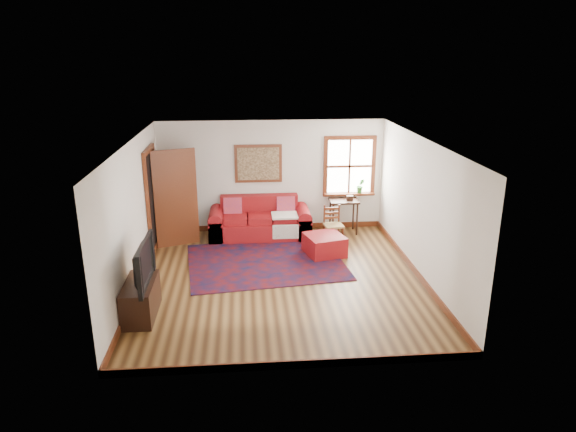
{
  "coord_description": "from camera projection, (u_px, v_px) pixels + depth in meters",
  "views": [
    {
      "loc": [
        -0.6,
        -8.44,
        3.94
      ],
      "look_at": [
        0.18,
        0.6,
        1.0
      ],
      "focal_mm": 32.0,
      "sensor_mm": 36.0,
      "label": 1
    }
  ],
  "objects": [
    {
      "name": "persian_rug",
      "position": [
        266.0,
        262.0,
        10.0
      ],
      "size": [
        3.2,
        2.69,
        0.02
      ],
      "primitive_type": "cube",
      "rotation": [
        0.0,
        0.0,
        0.12
      ],
      "color": "#500B0E",
      "rests_on": "ground"
    },
    {
      "name": "doorway",
      "position": [
        167.0,
        198.0,
        10.44
      ],
      "size": [
        0.89,
        1.08,
        2.14
      ],
      "color": "black",
      "rests_on": "ground"
    },
    {
      "name": "room_envelope",
      "position": [
        281.0,
        191.0,
        8.77
      ],
      "size": [
        5.04,
        5.54,
        2.52
      ],
      "color": "silver",
      "rests_on": "ground"
    },
    {
      "name": "framed_artwork",
      "position": [
        258.0,
        164.0,
        11.33
      ],
      "size": [
        1.05,
        0.07,
        0.85
      ],
      "color": "#612A14",
      "rests_on": "ground"
    },
    {
      "name": "ground",
      "position": [
        281.0,
        279.0,
        9.26
      ],
      "size": [
        5.5,
        5.5,
        0.0
      ],
      "primitive_type": "plane",
      "color": "#3E2410",
      "rests_on": "ground"
    },
    {
      "name": "television",
      "position": [
        138.0,
        263.0,
        7.69
      ],
      "size": [
        0.15,
        1.18,
        0.68
      ],
      "primitive_type": "imported",
      "rotation": [
        0.0,
        0.0,
        1.57
      ],
      "color": "black",
      "rests_on": "media_cabinet"
    },
    {
      "name": "media_cabinet",
      "position": [
        141.0,
        299.0,
        7.91
      ],
      "size": [
        0.46,
        1.01,
        0.56
      ],
      "primitive_type": "cube",
      "color": "black",
      "rests_on": "ground"
    },
    {
      "name": "ladder_back_chair",
      "position": [
        333.0,
        223.0,
        10.88
      ],
      "size": [
        0.42,
        0.41,
        0.82
      ],
      "color": "tan",
      "rests_on": "ground"
    },
    {
      "name": "window",
      "position": [
        351.0,
        172.0,
        11.56
      ],
      "size": [
        1.18,
        0.2,
        1.38
      ],
      "color": "white",
      "rests_on": "ground"
    },
    {
      "name": "red_leather_sofa",
      "position": [
        260.0,
        223.0,
        11.35
      ],
      "size": [
        2.22,
        0.92,
        0.87
      ],
      "color": "maroon",
      "rests_on": "ground"
    },
    {
      "name": "candle_hurricane",
      "position": [
        147.0,
        266.0,
        8.24
      ],
      "size": [
        0.12,
        0.12,
        0.18
      ],
      "color": "silver",
      "rests_on": "media_cabinet"
    },
    {
      "name": "red_ottoman",
      "position": [
        324.0,
        245.0,
        10.33
      ],
      "size": [
        0.88,
        0.88,
        0.41
      ],
      "primitive_type": "cube",
      "rotation": [
        0.0,
        0.0,
        0.27
      ],
      "color": "maroon",
      "rests_on": "ground"
    },
    {
      "name": "side_table",
      "position": [
        344.0,
        205.0,
        11.44
      ],
      "size": [
        0.64,
        0.48,
        0.76
      ],
      "color": "black",
      "rests_on": "ground"
    }
  ]
}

